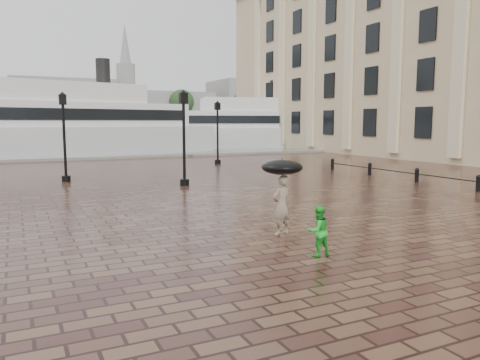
{
  "coord_description": "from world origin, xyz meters",
  "views": [
    {
      "loc": [
        -4.31,
        -7.28,
        3.03
      ],
      "look_at": [
        1.4,
        4.54,
        1.4
      ],
      "focal_mm": 35.0,
      "sensor_mm": 36.0,
      "label": 1
    }
  ],
  "objects_px": {
    "adult_pedestrian": "(282,205)",
    "ferry_far": "(251,127)",
    "street_lamps": "(73,136)",
    "child_pedestrian": "(318,231)",
    "ferry_near": "(71,126)"
  },
  "relations": [
    {
      "from": "adult_pedestrian",
      "to": "ferry_near",
      "type": "relative_size",
      "value": 0.06
    },
    {
      "from": "ferry_near",
      "to": "child_pedestrian",
      "type": "bearing_deg",
      "value": -100.04
    },
    {
      "from": "street_lamps",
      "to": "ferry_far",
      "type": "relative_size",
      "value": 0.85
    },
    {
      "from": "street_lamps",
      "to": "child_pedestrian",
      "type": "height_order",
      "value": "street_lamps"
    },
    {
      "from": "street_lamps",
      "to": "adult_pedestrian",
      "type": "height_order",
      "value": "street_lamps"
    },
    {
      "from": "adult_pedestrian",
      "to": "ferry_near",
      "type": "bearing_deg",
      "value": -100.32
    },
    {
      "from": "ferry_near",
      "to": "ferry_far",
      "type": "bearing_deg",
      "value": 1.39
    },
    {
      "from": "street_lamps",
      "to": "adult_pedestrian",
      "type": "bearing_deg",
      "value": -75.47
    },
    {
      "from": "adult_pedestrian",
      "to": "child_pedestrian",
      "type": "distance_m",
      "value": 2.12
    },
    {
      "from": "street_lamps",
      "to": "ferry_far",
      "type": "xyz_separation_m",
      "value": [
        23.24,
        25.64,
        0.09
      ]
    },
    {
      "from": "adult_pedestrian",
      "to": "ferry_far",
      "type": "xyz_separation_m",
      "value": [
        19.55,
        39.86,
        1.6
      ]
    },
    {
      "from": "child_pedestrian",
      "to": "ferry_far",
      "type": "bearing_deg",
      "value": -116.29
    },
    {
      "from": "street_lamps",
      "to": "ferry_far",
      "type": "height_order",
      "value": "ferry_far"
    },
    {
      "from": "adult_pedestrian",
      "to": "child_pedestrian",
      "type": "bearing_deg",
      "value": 69.08
    },
    {
      "from": "ferry_near",
      "to": "ferry_far",
      "type": "distance_m",
      "value": 21.82
    }
  ]
}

